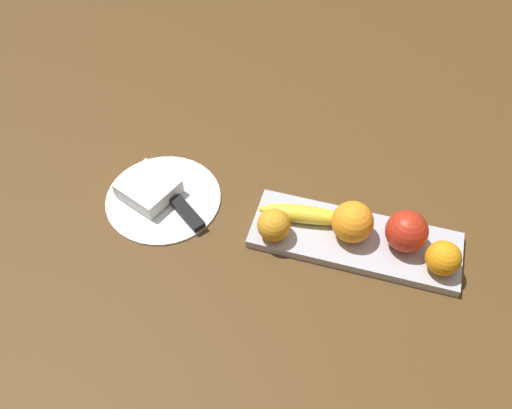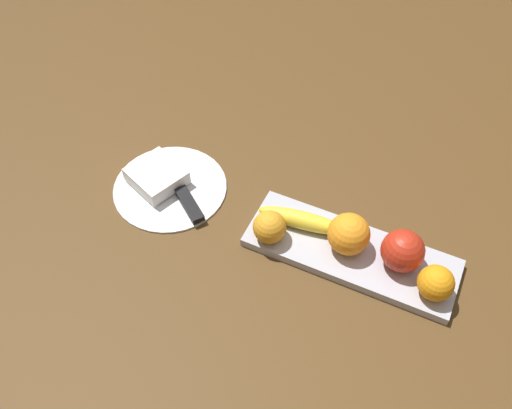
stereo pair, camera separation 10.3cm
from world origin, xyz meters
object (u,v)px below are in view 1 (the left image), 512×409
(orange_near_banana, at_px, (443,258))
(orange_center, at_px, (274,225))
(banana, at_px, (304,214))
(orange_near_apple, at_px, (352,222))
(dinner_plate, at_px, (163,198))
(apple, at_px, (407,231))
(folded_napkin, at_px, (148,188))
(knife, at_px, (183,208))
(fruit_tray, at_px, (355,240))

(orange_near_banana, bearing_deg, orange_center, 2.26)
(banana, height_order, orange_near_apple, orange_near_apple)
(orange_near_apple, relative_size, dinner_plate, 0.34)
(apple, relative_size, folded_napkin, 0.76)
(orange_near_apple, relative_size, orange_near_banana, 1.23)
(orange_near_banana, height_order, folded_napkin, orange_near_banana)
(orange_center, xyz_separation_m, dinner_plate, (0.23, -0.04, -0.04))
(banana, height_order, knife, banana)
(folded_napkin, bearing_deg, dinner_plate, -180.00)
(dinner_plate, xyz_separation_m, folded_napkin, (0.03, 0.00, 0.02))
(fruit_tray, bearing_deg, dinner_plate, -0.00)
(orange_center, distance_m, knife, 0.19)
(banana, xyz_separation_m, orange_near_apple, (-0.09, 0.01, 0.02))
(fruit_tray, relative_size, orange_near_banana, 6.21)
(knife, bearing_deg, dinner_plate, 14.03)
(orange_near_apple, bearing_deg, fruit_tray, 164.57)
(fruit_tray, height_order, apple, apple)
(orange_center, distance_m, dinner_plate, 0.24)
(orange_center, relative_size, folded_napkin, 0.61)
(banana, relative_size, orange_near_banana, 2.75)
(fruit_tray, distance_m, folded_napkin, 0.41)
(dinner_plate, bearing_deg, fruit_tray, 180.00)
(orange_center, relative_size, dinner_plate, 0.27)
(orange_near_apple, relative_size, folded_napkin, 0.76)
(apple, height_order, orange_center, apple)
(banana, distance_m, orange_near_banana, 0.25)
(apple, distance_m, orange_center, 0.23)
(banana, relative_size, orange_near_apple, 2.23)
(banana, distance_m, orange_near_apple, 0.09)
(banana, bearing_deg, folded_napkin, 175.06)
(fruit_tray, bearing_deg, banana, -6.81)
(dinner_plate, distance_m, folded_napkin, 0.03)
(apple, height_order, banana, apple)
(orange_near_apple, height_order, knife, orange_near_apple)
(apple, bearing_deg, fruit_tray, 6.34)
(orange_center, bearing_deg, apple, -168.67)
(fruit_tray, height_order, orange_near_apple, orange_near_apple)
(orange_near_banana, bearing_deg, fruit_tray, -9.37)
(apple, relative_size, dinner_plate, 0.34)
(banana, xyz_separation_m, knife, (0.23, 0.03, -0.02))
(orange_near_apple, bearing_deg, orange_near_banana, 170.19)
(orange_near_apple, distance_m, dinner_plate, 0.37)
(fruit_tray, distance_m, orange_center, 0.15)
(orange_near_banana, xyz_separation_m, knife, (0.48, -0.00, -0.04))
(fruit_tray, distance_m, dinner_plate, 0.38)
(fruit_tray, bearing_deg, orange_near_apple, -15.43)
(orange_near_apple, distance_m, knife, 0.32)
(fruit_tray, height_order, orange_near_banana, orange_near_banana)
(orange_near_apple, bearing_deg, folded_napkin, 0.46)
(knife, bearing_deg, orange_near_apple, -139.39)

